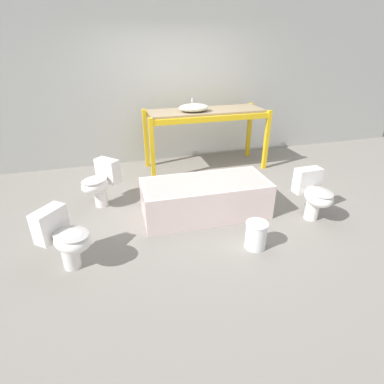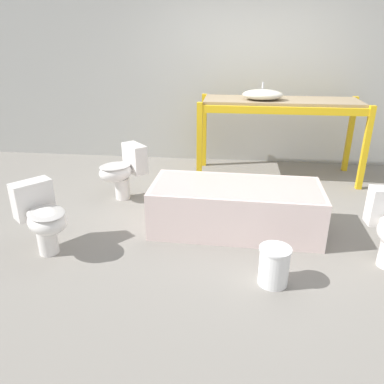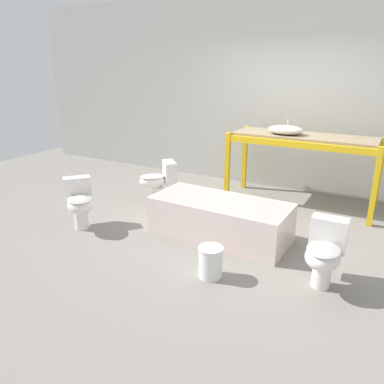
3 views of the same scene
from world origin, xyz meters
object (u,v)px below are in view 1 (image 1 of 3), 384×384
at_px(sink_basin, 194,108).
at_px(toilet_near, 314,193).
at_px(toilet_extra, 100,182).
at_px(bucket_white, 256,235).
at_px(bathtub_main, 205,196).
at_px(toilet_far, 65,237).

bearing_deg(sink_basin, toilet_near, -63.36).
bearing_deg(toilet_extra, sink_basin, 75.61).
xyz_separation_m(toilet_near, bucket_white, (-1.02, -0.39, -0.20)).
height_order(sink_basin, bucket_white, sink_basin).
distance_m(sink_basin, bucket_white, 2.64).
bearing_deg(sink_basin, toilet_extra, -151.33).
xyz_separation_m(sink_basin, bathtub_main, (-0.30, -1.56, -0.87)).
relative_size(bathtub_main, toilet_extra, 2.63).
xyz_separation_m(toilet_near, toilet_extra, (-2.69, 1.16, 0.00)).
bearing_deg(toilet_far, bucket_white, -56.96).
xyz_separation_m(bathtub_main, toilet_far, (-1.72, -0.64, 0.09)).
height_order(bathtub_main, bucket_white, bathtub_main).
distance_m(sink_basin, toilet_near, 2.43).
distance_m(bathtub_main, bucket_white, 0.95).
distance_m(sink_basin, toilet_far, 3.09).
bearing_deg(toilet_far, toilet_extra, 24.49).
xyz_separation_m(sink_basin, toilet_near, (1.03, -2.06, -0.78)).
height_order(toilet_near, toilet_extra, same).
relative_size(bathtub_main, toilet_far, 2.63).
distance_m(toilet_near, bucket_white, 1.11).
xyz_separation_m(sink_basin, toilet_extra, (-1.66, -0.91, -0.78)).
relative_size(toilet_far, bucket_white, 1.99).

